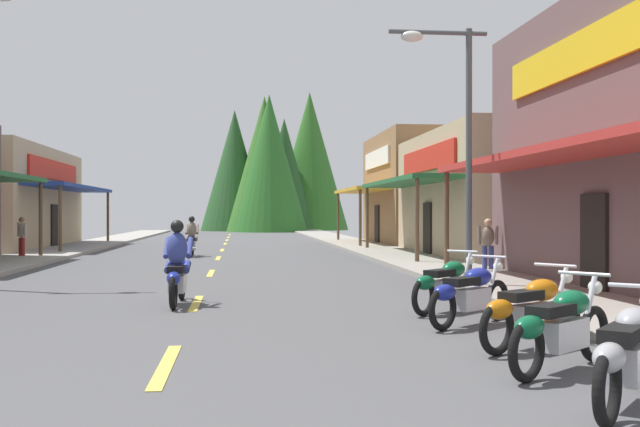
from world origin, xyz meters
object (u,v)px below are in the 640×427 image
Objects in this scene: motorcycle_parked_right_0 at (629,352)px; pedestrian_waiting at (22,235)px; motorcycle_parked_right_4 at (447,283)px; rider_cruising_trailing at (192,240)px; motorcycle_parked_right_2 at (532,310)px; streetlamp_right at (453,117)px; motorcycle_parked_right_3 at (470,293)px; rider_cruising_lead at (177,270)px; pedestrian_browsing at (488,242)px; motorcycle_parked_right_1 at (561,326)px.

motorcycle_parked_right_0 is 24.81m from pedestrian_waiting.
motorcycle_parked_right_4 is 0.76× the size of rider_cruising_trailing.
motorcycle_parked_right_0 and motorcycle_parked_right_2 have the same top height.
pedestrian_waiting is at bearing 135.96° from streetlamp_right.
motorcycle_parked_right_3 is at bearing -99.56° from pedestrian_waiting.
motorcycle_parked_right_4 is 1.06× the size of pedestrian_waiting.
rider_cruising_lead is at bearing 99.86° from motorcycle_parked_right_2.
motorcycle_parked_right_2 is 1.19× the size of pedestrian_browsing.
motorcycle_parked_right_0 is 8.92m from rider_cruising_lead.
streetlamp_right reaches higher than motorcycle_parked_right_2.
motorcycle_parked_right_3 is 1.04× the size of motorcycle_parked_right_4.
pedestrian_waiting is (-11.40, 20.58, 0.40)m from motorcycle_parked_right_1.
pedestrian_browsing is at bearing -71.13° from pedestrian_waiting.
rider_cruising_lead is (-4.67, 1.44, 0.17)m from motorcycle_parked_right_4.
motorcycle_parked_right_1 is 0.81× the size of rider_cruising_lead.
pedestrian_waiting reaches higher than motorcycle_parked_right_4.
motorcycle_parked_right_2 is at bearing -131.06° from motorcycle_parked_right_4.
streetlamp_right reaches higher than motorcycle_parked_right_4.
motorcycle_parked_right_3 is at bearing 40.26° from motorcycle_parked_right_0.
motorcycle_parked_right_0 is 0.78× the size of rider_cruising_lead.
motorcycle_parked_right_3 and motorcycle_parked_right_4 have the same top height.
motorcycle_parked_right_3 is 9.98m from pedestrian_browsing.
motorcycle_parked_right_3 is (0.08, 4.73, 0.00)m from motorcycle_parked_right_0.
rider_cruising_trailing reaches higher than motorcycle_parked_right_4.
pedestrian_waiting is (-11.43, 17.32, 0.40)m from motorcycle_parked_right_3.
motorcycle_parked_right_4 is 8.54m from pedestrian_browsing.
motorcycle_parked_right_2 is at bearing -134.60° from rider_cruising_lead.
pedestrian_waiting is at bearing -98.22° from pedestrian_browsing.
motorcycle_parked_right_2 is (0.27, 2.81, 0.00)m from motorcycle_parked_right_0.
pedestrian_browsing is (3.57, 14.07, 0.39)m from motorcycle_parked_right_0.
motorcycle_parked_right_0 is (-1.31, -9.82, -3.32)m from streetlamp_right.
streetlamp_right is 3.76× the size of pedestrian_browsing.
motorcycle_parked_right_3 is (0.03, 3.26, 0.00)m from motorcycle_parked_right_1.
motorcycle_parked_right_3 is at bearing -0.53° from pedestrian_browsing.
pedestrian_waiting reaches higher than motorcycle_parked_right_0.
streetlamp_right is 6.95m from rider_cruising_lead.
motorcycle_parked_right_4 is at bearing -163.62° from rider_cruising_trailing.
motorcycle_parked_right_0 is at bearing -105.76° from pedestrian_waiting.
streetlamp_right is 9.06m from motorcycle_parked_right_1.
rider_cruising_lead is (-5.82, -2.12, -3.15)m from streetlamp_right.
motorcycle_parked_right_0 is at bearing -130.67° from motorcycle_parked_right_1.
motorcycle_parked_right_1 is 1.13× the size of pedestrian_browsing.
motorcycle_parked_right_4 is (0.10, 4.78, 0.00)m from motorcycle_parked_right_1.
rider_cruising_lead is (-4.60, 2.97, 0.17)m from motorcycle_parked_right_3.
rider_cruising_trailing is at bearing 116.48° from streetlamp_right.
pedestrian_browsing is at bearing -50.67° from rider_cruising_lead.
rider_cruising_lead is 15.28m from rider_cruising_trailing.
motorcycle_parked_right_3 is at bearing -103.57° from streetlamp_right.
pedestrian_browsing is (8.08, 6.37, 0.22)m from rider_cruising_lead.
motorcycle_parked_right_3 is (-0.18, 1.92, 0.00)m from motorcycle_parked_right_2.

